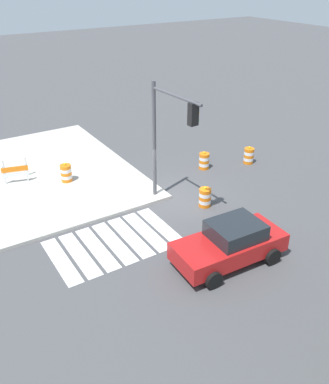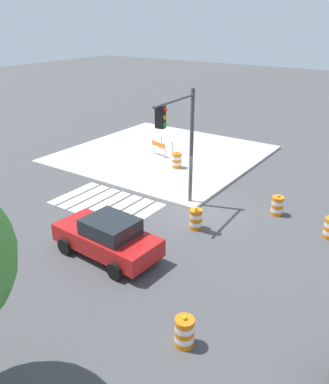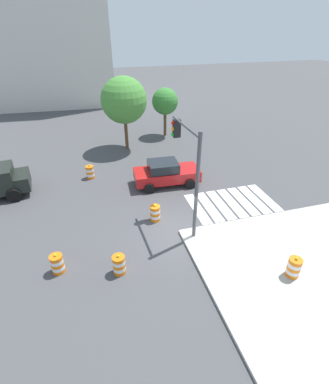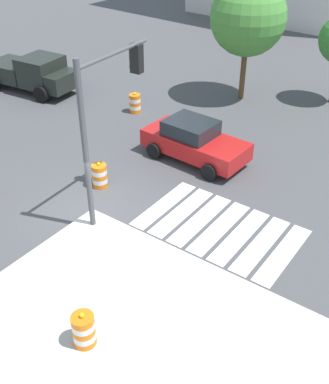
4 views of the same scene
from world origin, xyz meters
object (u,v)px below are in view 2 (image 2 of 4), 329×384
Objects in this scene: sports_car at (108,237)px; traffic_barrel_crosswalk_end at (277,206)px; traffic_barrel_near_corner at (184,332)px; traffic_barrel_on_sidewalk at (177,160)px; traffic_light_pole at (180,132)px; construction_barricade at (160,147)px; traffic_barrel_median_near at (196,219)px.

sports_car is 4.30× the size of traffic_barrel_crosswalk_end.
traffic_barrel_near_corner is 1.00× the size of traffic_barrel_on_sidewalk.
traffic_light_pole is (-0.26, -4.65, 3.10)m from sports_car.
construction_barricade reaches higher than traffic_barrel_near_corner.
traffic_light_pole is at bearing -31.24° from traffic_barrel_median_near.
traffic_barrel_median_near is 1.00× the size of traffic_barrel_on_sidewalk.
traffic_light_pole is at bearing -93.20° from sports_car.
sports_car is at bearing 65.79° from traffic_barrel_median_near.
sports_car is 4.30× the size of traffic_barrel_near_corner.
traffic_barrel_on_sidewalk is 2.59m from construction_barricade.
traffic_barrel_median_near is (3.16, -6.01, 0.00)m from traffic_barrel_near_corner.
traffic_barrel_near_corner is 9.34m from traffic_barrel_crosswalk_end.
traffic_barrel_near_corner is 6.79m from traffic_barrel_median_near.
construction_barricade is (9.28, -3.70, 0.27)m from traffic_barrel_crosswalk_end.
traffic_barrel_median_near is 0.19× the size of traffic_light_pole.
sports_car is 4.30× the size of traffic_barrel_median_near.
traffic_light_pole reaches higher than traffic_barrel_median_near.
traffic_barrel_crosswalk_end is 7.46m from traffic_barrel_on_sidewalk.
traffic_barrel_near_corner and traffic_barrel_crosswalk_end have the same top height.
sports_car is 3.16× the size of construction_barricade.
traffic_barrel_crosswalk_end is 1.00× the size of traffic_barrel_median_near.
sports_car is 5.59m from traffic_light_pole.
traffic_barrel_on_sidewalk reaches higher than traffic_barrel_median_near.
traffic_light_pole is (1.44, -0.87, 3.46)m from traffic_barrel_median_near.
construction_barricade is at bearing -52.50° from traffic_barrel_near_corner.
traffic_barrel_crosswalk_end is (-4.15, -7.09, -0.36)m from sports_car.
traffic_barrel_crosswalk_end is 4.12m from traffic_barrel_median_near.
traffic_light_pole is at bearing 123.93° from traffic_barrel_on_sidewalk.
traffic_barrel_on_sidewalk is (4.64, -5.63, 0.15)m from traffic_barrel_median_near.
construction_barricade is at bearing -21.74° from traffic_barrel_crosswalk_end.
sports_car is 5.36m from traffic_barrel_near_corner.
traffic_barrel_near_corner is at bearing 155.35° from sports_car.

